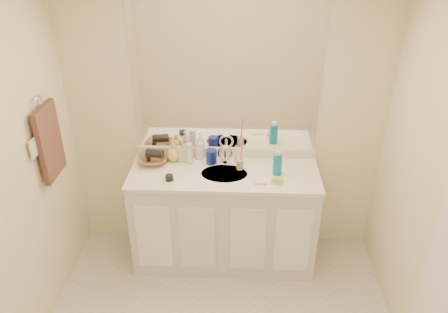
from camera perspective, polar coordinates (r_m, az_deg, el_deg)
wall_back at (r=3.59m, az=0.23°, el=4.61°), size 2.60×0.02×2.40m
vanity_cabinet at (r=3.75m, az=0.03°, el=-8.03°), size 1.50×0.55×0.85m
countertop at (r=3.50m, az=0.04°, el=-2.26°), size 1.52×0.57×0.03m
backsplash at (r=3.70m, az=0.21°, el=0.55°), size 1.52×0.03×0.08m
sink_basin at (r=3.48m, az=0.02°, el=-2.39°), size 0.37×0.37×0.02m
faucet at (r=3.60m, az=0.15°, el=0.01°), size 0.02×0.02×0.11m
mirror at (r=3.45m, az=0.24°, el=10.03°), size 1.48×0.01×1.20m
blue_mug at (r=3.59m, az=-1.65°, el=-0.01°), size 0.12×0.12×0.12m
tan_cup at (r=3.52m, az=2.10°, el=-1.05°), size 0.08×0.08×0.08m
toothbrush at (r=3.46m, az=2.29°, el=0.52°), size 0.03×0.04×0.21m
mouthwash_bottle at (r=3.45m, az=6.99°, el=-1.06°), size 0.08×0.08×0.17m
soap_dish at (r=3.38m, az=6.97°, el=-3.34°), size 0.10×0.09×0.01m
green_soap at (r=3.37m, az=6.99°, el=-3.06°), size 0.09×0.08×0.03m
orange_comb at (r=3.35m, az=4.81°, el=-3.60°), size 0.11×0.02×0.00m
dark_jar at (r=3.40m, az=-7.16°, el=-2.76°), size 0.08×0.08×0.04m
extra_white_bottle at (r=3.59m, az=-4.57°, el=0.40°), size 0.07×0.07×0.18m
soap_bottle_white at (r=3.65m, az=-3.26°, el=1.21°), size 0.10×0.10×0.21m
soap_bottle_cream at (r=3.63m, az=-5.41°, el=0.78°), size 0.10×0.10×0.18m
soap_bottle_yellow at (r=3.65m, az=-6.64°, el=0.57°), size 0.16×0.16×0.15m
wicker_basket at (r=3.65m, az=-9.26°, el=-0.41°), size 0.28×0.28×0.06m
hair_dryer at (r=3.62m, az=-9.02°, el=0.41°), size 0.15×0.09×0.07m
towel_ring at (r=3.28m, az=-23.10°, el=6.46°), size 0.01×0.11×0.11m
hand_towel at (r=3.38m, az=-21.83°, el=1.79°), size 0.04×0.32×0.55m
switch_plate at (r=3.21m, az=-23.65°, el=0.95°), size 0.01×0.08×0.13m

